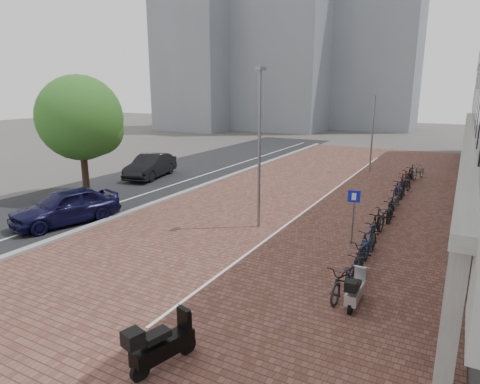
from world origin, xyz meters
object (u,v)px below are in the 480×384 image
(car_dark, at_px, (151,166))
(scooter_front, at_px, (355,289))
(scooter_mid, at_px, (163,343))
(car_navy, at_px, (66,206))
(parking_sign, at_px, (353,209))

(car_dark, xyz_separation_m, scooter_front, (16.19, -10.75, -0.29))
(car_dark, height_order, scooter_mid, car_dark)
(scooter_front, bearing_deg, car_navy, 174.23)
(car_dark, xyz_separation_m, scooter_mid, (13.21, -15.32, -0.20))
(car_dark, bearing_deg, car_navy, -83.88)
(car_navy, height_order, car_dark, car_navy)
(car_navy, xyz_separation_m, scooter_front, (12.99, -1.24, -0.29))
(scooter_mid, relative_size, parking_sign, 0.80)
(scooter_front, bearing_deg, car_dark, 146.10)
(car_navy, relative_size, car_dark, 0.97)
(car_navy, bearing_deg, parking_sign, 32.24)
(car_navy, relative_size, scooter_front, 3.22)
(car_navy, distance_m, car_dark, 10.04)
(scooter_mid, bearing_deg, scooter_front, 72.21)
(car_navy, height_order, scooter_mid, car_navy)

